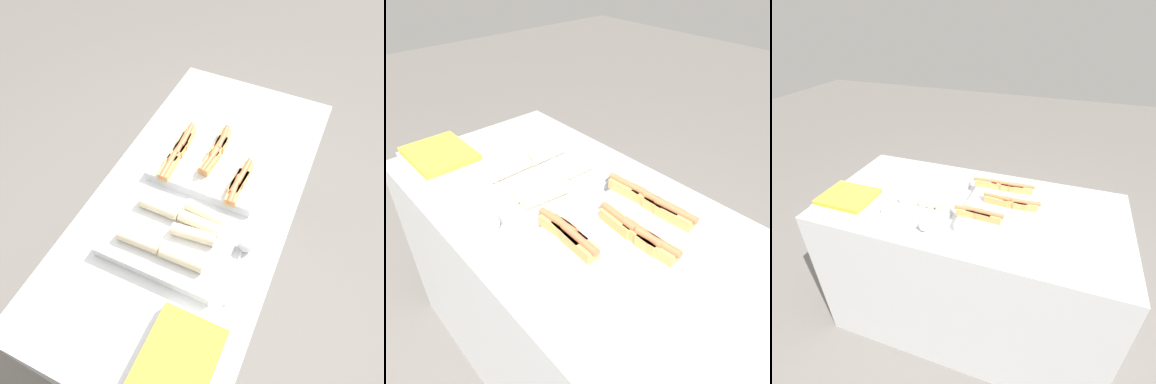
# 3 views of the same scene
# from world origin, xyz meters

# --- Properties ---
(ground_plane) EXTENTS (12.00, 12.00, 0.00)m
(ground_plane) POSITION_xyz_m (0.00, 0.00, 0.00)
(ground_plane) COLOR slate
(counter) EXTENTS (1.62, 0.79, 0.92)m
(counter) POSITION_xyz_m (0.00, 0.00, 0.46)
(counter) COLOR silver
(counter) RESTS_ON ground_plane
(tray_hotdogs) EXTENTS (0.39, 0.47, 0.10)m
(tray_hotdogs) POSITION_xyz_m (0.16, 0.00, 0.95)
(tray_hotdogs) COLOR silver
(tray_hotdogs) RESTS_ON counter
(tray_wraps) EXTENTS (0.34, 0.47, 0.10)m
(tray_wraps) POSITION_xyz_m (-0.23, -0.01, 0.95)
(tray_wraps) COLOR silver
(tray_wraps) RESTS_ON counter
(tray_side_front) EXTENTS (0.29, 0.24, 0.07)m
(tray_side_front) POSITION_xyz_m (-0.61, -0.22, 0.95)
(tray_side_front) COLOR silver
(tray_side_front) RESTS_ON counter
(serving_spoon_near) EXTENTS (0.27, 0.06, 0.06)m
(serving_spoon_near) POSITION_xyz_m (-0.16, -0.27, 0.94)
(serving_spoon_near) COLOR silver
(serving_spoon_near) RESTS_ON counter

